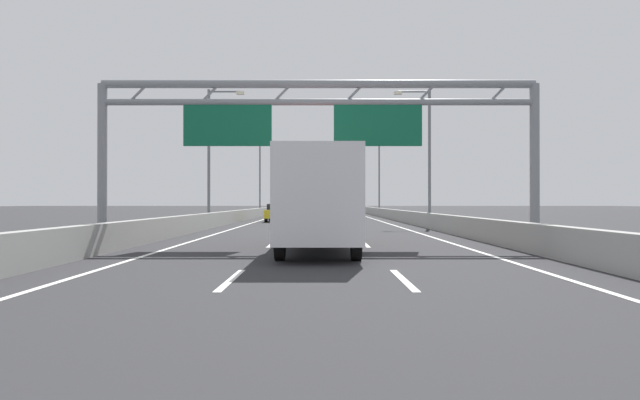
{
  "coord_description": "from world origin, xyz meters",
  "views": [
    {
      "loc": [
        0.06,
        1.88,
        1.63
      ],
      "look_at": [
        -0.23,
        75.4,
        1.95
      ],
      "focal_mm": 28.57,
      "sensor_mm": 36.0,
      "label": 1
    }
  ],
  "objects_px": {
    "streetlamp_right_mid": "(428,148)",
    "streetlamp_left_mid": "(214,148)",
    "black_car": "(346,208)",
    "orange_car": "(340,207)",
    "green_car": "(295,209)",
    "streetlamp_left_far": "(264,173)",
    "sign_gantry": "(317,119)",
    "yellow_car": "(280,212)",
    "box_truck": "(320,199)",
    "red_car": "(336,206)",
    "streetlamp_right_far": "(379,173)",
    "silver_car": "(303,207)",
    "blue_car": "(339,206)"
  },
  "relations": [
    {
      "from": "green_car",
      "to": "streetlamp_left_far",
      "type": "bearing_deg",
      "value": 171.65
    },
    {
      "from": "streetlamp_left_mid",
      "to": "streetlamp_right_far",
      "type": "relative_size",
      "value": 1.0
    },
    {
      "from": "streetlamp_left_mid",
      "to": "green_car",
      "type": "distance_m",
      "value": 30.17
    },
    {
      "from": "streetlamp_right_mid",
      "to": "yellow_car",
      "type": "distance_m",
      "value": 13.91
    },
    {
      "from": "silver_car",
      "to": "red_car",
      "type": "distance_m",
      "value": 32.28
    },
    {
      "from": "orange_car",
      "to": "silver_car",
      "type": "bearing_deg",
      "value": -142.91
    },
    {
      "from": "sign_gantry",
      "to": "red_car",
      "type": "height_order",
      "value": "sign_gantry"
    },
    {
      "from": "streetlamp_left_mid",
      "to": "streetlamp_right_mid",
      "type": "distance_m",
      "value": 14.93
    },
    {
      "from": "silver_car",
      "to": "black_car",
      "type": "bearing_deg",
      "value": -62.89
    },
    {
      "from": "streetlamp_right_mid",
      "to": "streetlamp_left_far",
      "type": "xyz_separation_m",
      "value": [
        -14.93,
        30.13,
        0.0
      ]
    },
    {
      "from": "sign_gantry",
      "to": "black_car",
      "type": "distance_m",
      "value": 57.98
    },
    {
      "from": "sign_gantry",
      "to": "green_car",
      "type": "bearing_deg",
      "value": 94.09
    },
    {
      "from": "green_car",
      "to": "silver_car",
      "type": "relative_size",
      "value": 1.08
    },
    {
      "from": "streetlamp_left_mid",
      "to": "streetlamp_left_far",
      "type": "distance_m",
      "value": 30.13
    },
    {
      "from": "sign_gantry",
      "to": "streetlamp_right_far",
      "type": "bearing_deg",
      "value": 80.6
    },
    {
      "from": "yellow_car",
      "to": "red_car",
      "type": "relative_size",
      "value": 0.98
    },
    {
      "from": "streetlamp_left_far",
      "to": "streetlamp_right_far",
      "type": "relative_size",
      "value": 1.0
    },
    {
      "from": "yellow_car",
      "to": "streetlamp_left_far",
      "type": "bearing_deg",
      "value": 99.92
    },
    {
      "from": "sign_gantry",
      "to": "orange_car",
      "type": "bearing_deg",
      "value": 87.36
    },
    {
      "from": "blue_car",
      "to": "red_car",
      "type": "bearing_deg",
      "value": 90.44
    },
    {
      "from": "black_car",
      "to": "orange_car",
      "type": "xyz_separation_m",
      "value": [
        -0.28,
        19.08,
        0.01
      ]
    },
    {
      "from": "silver_car",
      "to": "streetlamp_right_mid",
      "type": "bearing_deg",
      "value": -78.95
    },
    {
      "from": "yellow_car",
      "to": "streetlamp_right_mid",
      "type": "bearing_deg",
      "value": -33.57
    },
    {
      "from": "yellow_car",
      "to": "silver_car",
      "type": "bearing_deg",
      "value": 89.97
    },
    {
      "from": "streetlamp_left_mid",
      "to": "streetlamp_right_far",
      "type": "xyz_separation_m",
      "value": [
        14.93,
        30.13,
        0.0
      ]
    },
    {
      "from": "streetlamp_left_mid",
      "to": "green_car",
      "type": "bearing_deg",
      "value": 82.12
    },
    {
      "from": "silver_car",
      "to": "orange_car",
      "type": "relative_size",
      "value": 0.95
    },
    {
      "from": "streetlamp_right_mid",
      "to": "streetlamp_left_far",
      "type": "bearing_deg",
      "value": 116.36
    },
    {
      "from": "yellow_car",
      "to": "red_car",
      "type": "xyz_separation_m",
      "value": [
        6.82,
        80.11,
        -0.02
      ]
    },
    {
      "from": "blue_car",
      "to": "box_truck",
      "type": "bearing_deg",
      "value": -92.26
    },
    {
      "from": "orange_car",
      "to": "sign_gantry",
      "type": "bearing_deg",
      "value": -92.64
    },
    {
      "from": "streetlamp_right_mid",
      "to": "streetlamp_left_mid",
      "type": "bearing_deg",
      "value": 180.0
    },
    {
      "from": "streetlamp_right_far",
      "to": "silver_car",
      "type": "distance_m",
      "value": 28.28
    },
    {
      "from": "sign_gantry",
      "to": "box_truck",
      "type": "height_order",
      "value": "sign_gantry"
    },
    {
      "from": "yellow_car",
      "to": "black_car",
      "type": "distance_m",
      "value": 35.38
    },
    {
      "from": "streetlamp_right_far",
      "to": "box_truck",
      "type": "bearing_deg",
      "value": -98.64
    },
    {
      "from": "streetlamp_left_far",
      "to": "blue_car",
      "type": "height_order",
      "value": "streetlamp_left_far"
    },
    {
      "from": "box_truck",
      "to": "streetlamp_left_mid",
      "type": "bearing_deg",
      "value": 111.45
    },
    {
      "from": "streetlamp_left_mid",
      "to": "yellow_car",
      "type": "height_order",
      "value": "streetlamp_left_mid"
    },
    {
      "from": "yellow_car",
      "to": "black_car",
      "type": "height_order",
      "value": "yellow_car"
    },
    {
      "from": "orange_car",
      "to": "streetlamp_right_mid",
      "type": "bearing_deg",
      "value": -86.19
    },
    {
      "from": "sign_gantry",
      "to": "orange_car",
      "type": "xyz_separation_m",
      "value": [
        3.55,
        76.78,
        -4.08
      ]
    },
    {
      "from": "black_car",
      "to": "blue_car",
      "type": "bearing_deg",
      "value": 90.39
    },
    {
      "from": "streetlamp_left_far",
      "to": "orange_car",
      "type": "distance_m",
      "value": 33.03
    },
    {
      "from": "streetlamp_left_far",
      "to": "silver_car",
      "type": "bearing_deg",
      "value": 81.08
    },
    {
      "from": "silver_car",
      "to": "box_truck",
      "type": "height_order",
      "value": "box_truck"
    },
    {
      "from": "sign_gantry",
      "to": "silver_car",
      "type": "height_order",
      "value": "sign_gantry"
    },
    {
      "from": "blue_car",
      "to": "black_car",
      "type": "xyz_separation_m",
      "value": [
        0.19,
        -27.76,
        -0.01
      ]
    },
    {
      "from": "black_car",
      "to": "box_truck",
      "type": "relative_size",
      "value": 0.61
    },
    {
      "from": "streetlamp_left_mid",
      "to": "streetlamp_right_mid",
      "type": "height_order",
      "value": "same"
    }
  ]
}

